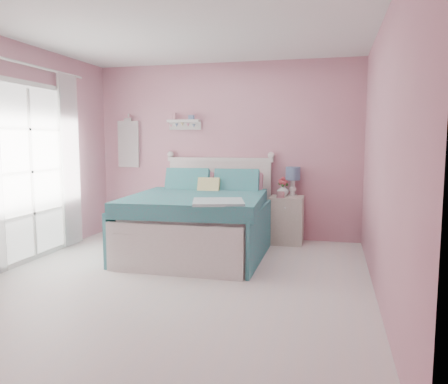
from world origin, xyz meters
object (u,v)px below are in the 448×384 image
at_px(table_lamp, 293,176).
at_px(teacup, 281,195).
at_px(bed, 201,222).
at_px(vase, 283,190).
at_px(nightstand, 287,220).

relative_size(table_lamp, teacup, 3.78).
xyz_separation_m(bed, vase, (0.97, 0.85, 0.35)).
bearing_deg(vase, nightstand, -39.53).
xyz_separation_m(nightstand, table_lamp, (0.07, 0.11, 0.62)).
distance_m(bed, table_lamp, 1.53).
bearing_deg(nightstand, teacup, -117.16).
bearing_deg(teacup, nightstand, 62.84).
bearing_deg(table_lamp, nightstand, -121.14).
relative_size(nightstand, table_lamp, 1.62).
bearing_deg(vase, table_lamp, 25.27).
height_order(nightstand, vase, vase).
bearing_deg(nightstand, bed, -142.45).
relative_size(bed, table_lamp, 5.14).
distance_m(table_lamp, teacup, 0.38).
bearing_deg(vase, teacup, -93.31).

